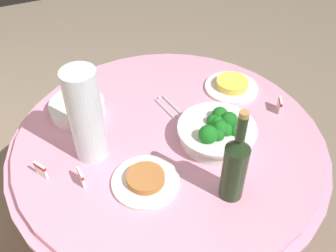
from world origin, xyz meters
TOP-DOWN VIEW (x-y plane):
  - ground_plane at (0.00, 0.00)m, footprint 6.00×6.00m
  - buffet_table at (0.00, 0.00)m, footprint 1.16×1.16m
  - broccoli_bowl at (-0.09, -0.15)m, footprint 0.28×0.28m
  - plate_stack at (0.26, 0.27)m, footprint 0.21×0.21m
  - wine_bottle at (-0.31, -0.08)m, footprint 0.07×0.07m
  - decorative_fruit_vase at (0.03, 0.27)m, footprint 0.11×0.11m
  - serving_tongs at (0.14, -0.07)m, footprint 0.17×0.07m
  - food_plate_peanuts at (-0.17, 0.15)m, footprint 0.22×0.22m
  - food_plate_fried_egg at (0.16, -0.35)m, footprint 0.22×0.22m
  - label_placard_front at (-0.09, 0.34)m, footprint 0.05×0.01m
  - label_placard_mid at (-0.01, 0.45)m, footprint 0.05×0.03m
  - label_placard_rear at (-0.04, -0.45)m, footprint 0.05×0.03m

SIDE VIEW (x-z plane):
  - ground_plane at x=0.00m, z-range 0.00..0.00m
  - buffet_table at x=0.00m, z-range 0.01..0.75m
  - serving_tongs at x=0.14m, z-range 0.74..0.75m
  - food_plate_peanuts at x=-0.17m, z-range 0.73..0.77m
  - food_plate_fried_egg at x=0.16m, z-range 0.73..0.78m
  - plate_stack at x=0.26m, z-range 0.74..0.79m
  - label_placard_front at x=-0.09m, z-range 0.74..0.80m
  - label_placard_mid at x=-0.01m, z-range 0.74..0.80m
  - label_placard_rear at x=-0.04m, z-range 0.74..0.80m
  - broccoli_bowl at x=-0.09m, z-range 0.73..0.84m
  - wine_bottle at x=-0.31m, z-range 0.70..1.04m
  - decorative_fruit_vase at x=0.03m, z-range 0.72..1.06m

